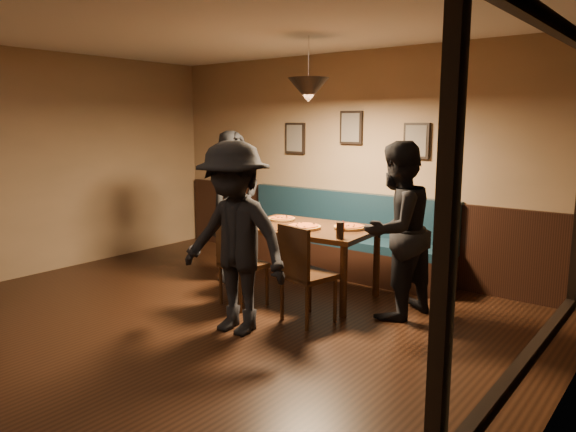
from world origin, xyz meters
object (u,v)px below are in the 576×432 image
Objects in this scene: diner_front at (234,239)px; chair_near_left at (243,263)px; chair_near_right at (309,273)px; soda_glass at (340,230)px; tabasco_bottle at (343,226)px; diner_right at (396,230)px; dining_table at (307,261)px; diner_left at (235,206)px; booth_bench at (338,234)px.

chair_near_left is at bearing 122.93° from diner_front.
diner_front is at bearing -109.52° from chair_near_right.
tabasco_bottle is (-0.16, 0.31, -0.02)m from soda_glass.
chair_near_left is 1.61m from diner_right.
chair_near_left is 1.11m from tabasco_bottle.
dining_table is 0.65m from tabasco_bottle.
dining_table is 1.35m from diner_front.
soda_glass is (0.62, -0.31, 0.48)m from dining_table.
soda_glass is at bearing 78.13° from chair_near_right.
chair_near_left is 0.82m from chair_near_right.
diner_left is 1.53m from tabasco_bottle.
diner_right is (1.40, 0.69, 0.41)m from chair_near_left.
chair_near_left is at bearing -165.21° from chair_near_right.
diner_front is at bearing -42.62° from chair_near_left.
diner_right is (2.13, 0.04, -0.04)m from diner_left.
diner_left is 1.04× the size of diner_front.
diner_left is 15.33× the size of tabasco_bottle.
tabasco_bottle reaches higher than dining_table.
diner_right is 0.60m from tabasco_bottle.
dining_table is at bearing 90.51° from diner_front.
diner_right reaches higher than dining_table.
diner_front is (0.34, -2.26, 0.38)m from booth_bench.
diner_front is at bearing -81.51° from booth_bench.
diner_front is (0.09, -1.26, 0.48)m from dining_table.
diner_right is at bearing 49.04° from diner_front.
chair_near_right reaches higher than tabasco_bottle.
soda_glass reaches higher than dining_table.
chair_near_left is 0.96× the size of chair_near_right.
diner_front is at bearing -126.29° from diner_left.
tabasco_bottle is at bearing 69.68° from diner_front.
diner_left is 2.13m from diner_right.
diner_left is at bearing 148.91° from chair_near_left.
chair_near_left is 1.07m from diner_left.
booth_bench reaches higher than soda_glass.
dining_table is 12.42× the size of tabasco_bottle.
dining_table is 1.53× the size of chair_near_right.
chair_near_right is at bearing -57.89° from dining_table.
chair_near_left is at bearing -121.49° from dining_table.
booth_bench is 3.26× the size of chair_near_left.
chair_near_right is at bearing 13.35° from chair_near_left.
tabasco_bottle is at bearing 116.95° from soda_glass.
diner_left is (-1.07, -0.03, 0.51)m from dining_table.
diner_left is at bearing -179.33° from tabasco_bottle.
dining_table is at bearing 138.95° from chair_near_right.
diner_left reaches higher than booth_bench.
soda_glass is (-0.44, -0.33, -0.00)m from diner_right.
diner_left is 1.04× the size of diner_right.
dining_table is 0.84× the size of diner_front.
diner_right is at bearing 36.88° from soda_glass.
diner_right is (1.06, 0.02, 0.48)m from dining_table.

